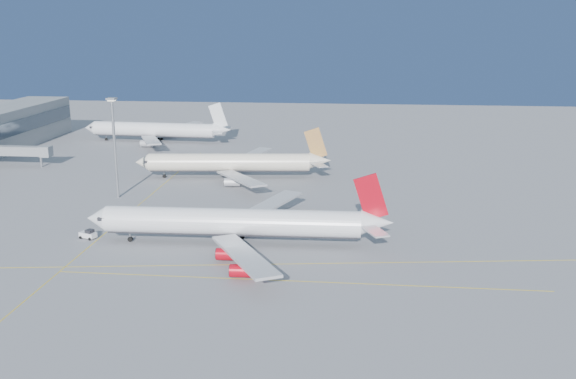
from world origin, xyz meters
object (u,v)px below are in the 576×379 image
Objects in this scene: pushback_tug at (88,234)px; airliner_etihad at (234,163)px; airliner_third at (157,130)px; airliner_virgin at (238,222)px; light_mast at (114,140)px.

airliner_etihad is at bearing 89.71° from pushback_tug.
airliner_etihad is 0.99× the size of airliner_third.
airliner_third reaches higher than pushback_tug.
light_mast reaches higher than airliner_virgin.
light_mast reaches higher than airliner_third.
airliner_third is (-40.84, 55.87, 0.17)m from airliner_etihad.
airliner_etihad is 38.53m from light_mast.
airliner_virgin is 33.42m from pushback_tug.
light_mast is at bearing -76.96° from airliner_third.
pushback_tug is 36.86m from light_mast.
airliner_virgin is 2.44× the size of light_mast.
pushback_tug is at bearing -77.03° from airliner_third.
light_mast reaches higher than pushback_tug.
airliner_virgin reaches higher than airliner_etihad.
airliner_etihad is at bearing 100.21° from airliner_virgin.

